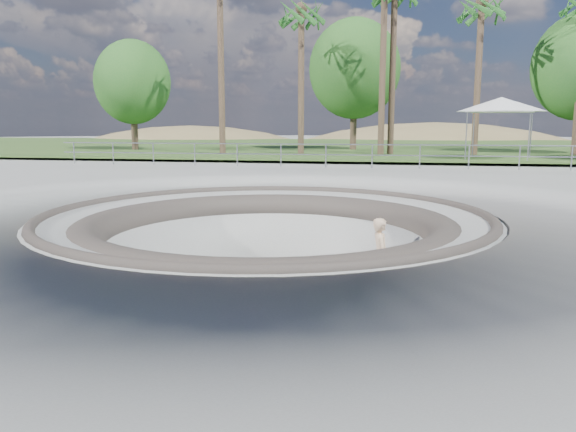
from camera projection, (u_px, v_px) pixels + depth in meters
name	position (u px, v px, depth m)	size (l,w,h in m)	color
ground	(266.00, 214.00, 12.91)	(180.00, 180.00, 0.00)	#AAABA6
skate_bowl	(267.00, 291.00, 13.21)	(14.00, 14.00, 4.10)	#AAABA6
grass_strip	(356.00, 146.00, 45.87)	(180.00, 36.00, 0.12)	#385823
distant_hills	(398.00, 198.00, 68.88)	(103.20, 45.00, 28.60)	olive
safety_railing	(326.00, 155.00, 24.45)	(25.00, 0.06, 1.03)	gray
skateboard	(379.00, 293.00, 13.05)	(0.89, 0.53, 0.09)	#9B6B3E
skater	(380.00, 256.00, 12.90)	(0.64, 0.42, 1.76)	#DDB58F
canopy_white	(501.00, 105.00, 28.43)	(5.95, 5.95, 3.10)	gray
palm_b	(301.00, 17.00, 32.33)	(2.60, 2.60, 9.23)	brown
palm_e	(482.00, 11.00, 31.08)	(2.60, 2.60, 9.33)	brown
bushy_tree_left	(132.00, 82.00, 37.98)	(5.19, 4.72, 7.48)	brown
bushy_tree_mid	(354.00, 69.00, 37.99)	(6.18, 5.62, 8.92)	brown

